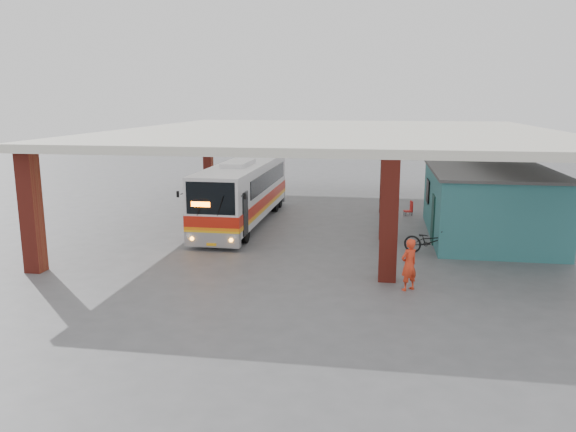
{
  "coord_description": "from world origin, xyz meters",
  "views": [
    {
      "loc": [
        2.6,
        -21.75,
        6.09
      ],
      "look_at": [
        -0.93,
        0.0,
        1.51
      ],
      "focal_mm": 35.0,
      "sensor_mm": 36.0,
      "label": 1
    }
  ],
  "objects_px": {
    "motorcycle": "(430,242)",
    "pedestrian": "(409,265)",
    "red_chair": "(410,209)",
    "coach_bus": "(243,192)"
  },
  "relations": [
    {
      "from": "pedestrian",
      "to": "red_chair",
      "type": "height_order",
      "value": "pedestrian"
    },
    {
      "from": "pedestrian",
      "to": "red_chair",
      "type": "distance_m",
      "value": 12.36
    },
    {
      "from": "pedestrian",
      "to": "red_chair",
      "type": "xyz_separation_m",
      "value": [
        0.65,
        12.33,
        -0.5
      ]
    },
    {
      "from": "pedestrian",
      "to": "red_chair",
      "type": "bearing_deg",
      "value": -133.19
    },
    {
      "from": "motorcycle",
      "to": "pedestrian",
      "type": "xyz_separation_m",
      "value": [
        -1.03,
        -4.4,
        0.3
      ]
    },
    {
      "from": "coach_bus",
      "to": "motorcycle",
      "type": "distance_m",
      "value": 9.86
    },
    {
      "from": "motorcycle",
      "to": "red_chair",
      "type": "distance_m",
      "value": 7.93
    },
    {
      "from": "motorcycle",
      "to": "pedestrian",
      "type": "distance_m",
      "value": 4.53
    },
    {
      "from": "coach_bus",
      "to": "pedestrian",
      "type": "relative_size",
      "value": 6.45
    },
    {
      "from": "pedestrian",
      "to": "motorcycle",
      "type": "bearing_deg",
      "value": -143.32
    }
  ]
}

